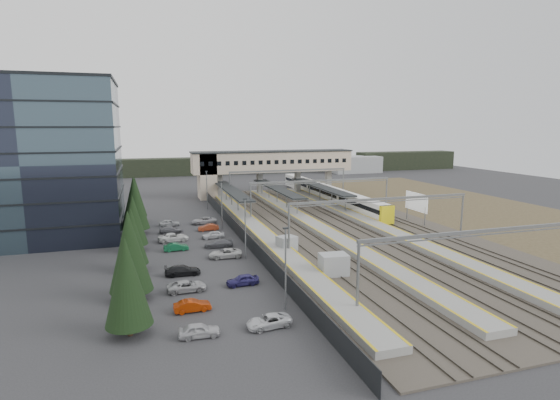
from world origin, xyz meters
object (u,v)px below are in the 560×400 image
object	(u,v)px
office_building	(35,160)
billboard	(416,203)
train	(327,193)
relay_cabin_far	(287,244)
footbridge	(262,164)
relay_cabin_near	(334,265)

from	to	relation	value
office_building	billboard	size ratio (longest dim) A/B	3.80
office_building	train	distance (m)	59.75
relay_cabin_far	footbridge	bearing A→B (deg)	78.89
office_building	billboard	bearing A→B (deg)	-7.72
relay_cabin_far	billboard	size ratio (longest dim) A/B	0.46
footbridge	train	world-z (taller)	footbridge
relay_cabin_far	train	distance (m)	42.77
relay_cabin_near	train	bearing A→B (deg)	67.56
relay_cabin_near	billboard	size ratio (longest dim) A/B	0.52
relay_cabin_near	office_building	bearing A→B (deg)	140.80
relay_cabin_near	billboard	distance (m)	33.32
relay_cabin_far	footbridge	distance (m)	50.08
relay_cabin_far	billboard	bearing A→B (deg)	20.38
office_building	relay_cabin_near	size ratio (longest dim) A/B	7.26
relay_cabin_far	footbridge	size ratio (longest dim) A/B	0.07
footbridge	train	bearing A→B (deg)	-44.12
train	footbridge	bearing A→B (deg)	135.88
billboard	office_building	bearing A→B (deg)	172.28
office_building	relay_cabin_far	world-z (taller)	office_building
footbridge	relay_cabin_near	bearing A→B (deg)	-97.08
relay_cabin_near	train	size ratio (longest dim) A/B	0.06
relay_cabin_near	train	world-z (taller)	train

